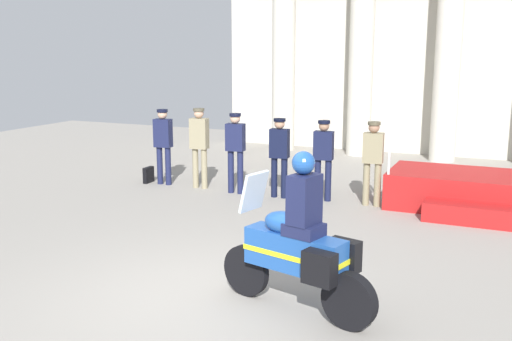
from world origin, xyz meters
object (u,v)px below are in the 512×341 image
Objects in this scene: reviewing_stand at (485,194)px; officer_in_row_3 at (279,151)px; officer_in_row_2 at (235,146)px; officer_in_row_5 at (373,157)px; briefcase_on_ground at (149,175)px; officer_in_row_0 at (163,141)px; motorcycle_with_rider at (300,247)px; officer_in_row_4 at (323,154)px; officer_in_row_1 at (199,141)px.

officer_in_row_3 is (-3.92, -0.61, 0.63)m from reviewing_stand.
officer_in_row_2 reaches higher than officer_in_row_5.
reviewing_stand is at bearing -178.12° from officer_in_row_2.
officer_in_row_0 is at bearing -0.04° from briefcase_on_ground.
officer_in_row_2 is at bearing -2.62° from officer_in_row_5.
motorcycle_with_rider is at bearing 88.39° from officer_in_row_5.
officer_in_row_2 reaches higher than officer_in_row_3.
officer_in_row_0 is 1.05× the size of officer_in_row_4.
officer_in_row_3 is 4.54× the size of briefcase_on_ground.
officer_in_row_5 is at bearing -166.46° from reviewing_stand.
officer_in_row_4 is at bearing 0.79° from briefcase_on_ground.
officer_in_row_3 is 1.89m from officer_in_row_5.
officer_in_row_5 is at bearing 175.05° from officer_in_row_0.
officer_in_row_4 is at bearing 175.38° from officer_in_row_0.
officer_in_row_3 is 0.80× the size of motorcycle_with_rider.
briefcase_on_ground is (-7.17, -0.54, -0.15)m from reviewing_stand.
motorcycle_with_rider is 5.70× the size of briefcase_on_ground.
officer_in_row_0 is at bearing -6.98° from officer_in_row_3.
reviewing_stand is 5.84m from motorcycle_with_rider.
reviewing_stand is 2.20× the size of officer_in_row_4.
officer_in_row_1 is 6.53m from motorcycle_with_rider.
officer_in_row_1 is (0.91, 0.01, 0.03)m from officer_in_row_0.
officer_in_row_0 is 0.92m from briefcase_on_ground.
officer_in_row_0 is (-6.74, -0.54, 0.67)m from reviewing_stand.
motorcycle_with_rider is at bearing 129.59° from officer_in_row_0.
officer_in_row_2 is 1.04× the size of officer_in_row_3.
reviewing_stand is 2.19m from officer_in_row_5.
officer_in_row_1 is (-5.83, -0.53, 0.70)m from reviewing_stand.
officer_in_row_1 is 1.08× the size of officer_in_row_4.
officer_in_row_2 is 5.89m from motorcycle_with_rider.
officer_in_row_0 is 7.13m from motorcycle_with_rider.
officer_in_row_3 is at bearing 171.98° from officer_in_row_1.
officer_in_row_5 is at bearing 0.51° from briefcase_on_ground.
officer_in_row_1 reaches higher than officer_in_row_3.
officer_in_row_2 is (0.92, -0.11, -0.03)m from officer_in_row_1.
reviewing_stand is at bearing -92.30° from motorcycle_with_rider.
motorcycle_with_rider reaches higher than officer_in_row_1.
officer_in_row_0 and officer_in_row_2 have the same top height.
officer_in_row_1 is 1.07× the size of officer_in_row_5.
officer_in_row_0 is 0.82× the size of motorcycle_with_rider.
officer_in_row_1 reaches higher than officer_in_row_0.
officer_in_row_4 is 5.27m from motorcycle_with_rider.
officer_in_row_1 is 4.87× the size of briefcase_on_ground.
officer_in_row_4 is 0.99× the size of officer_in_row_5.
officer_in_row_2 is at bearing -2.50° from briefcase_on_ground.
officer_in_row_1 is 3.79m from officer_in_row_5.
motorcycle_with_rider is (-1.69, -5.57, 0.47)m from reviewing_stand.
briefcase_on_ground is at bearing -4.72° from officer_in_row_4.
officer_in_row_1 is 1.03× the size of officer_in_row_2.
officer_in_row_2 is 4.71× the size of briefcase_on_ground.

